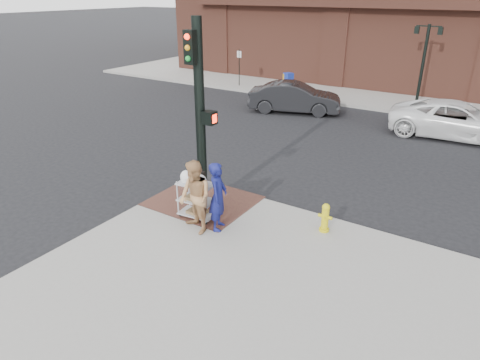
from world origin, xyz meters
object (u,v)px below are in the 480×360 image
Objects in this scene: sedan_dark at (295,98)px; woman_blue at (218,197)px; utility_cart at (197,197)px; traffic_signal_pole at (200,111)px; fire_hydrant at (325,217)px; lamp_post at (424,56)px; pedestrian_tan at (195,198)px; minivan_white at (457,120)px.

woman_blue is at bearing 177.91° from sedan_dark.
utility_cart is (2.83, -11.51, 0.01)m from sedan_dark.
fire_hydrant is (3.45, 0.46, -2.29)m from traffic_signal_pole.
lamp_post is 6.91m from sedan_dark.
lamp_post is 16.22m from woman_blue.
pedestrian_tan is at bearing -95.97° from lamp_post.
woman_blue is 2.35× the size of fire_hydrant.
fire_hydrant is at bearing -169.49° from sedan_dark.
lamp_post reaches higher than woman_blue.
pedestrian_tan is at bearing 115.18° from woman_blue.
woman_blue is 0.33× the size of minivan_white.
traffic_signal_pole is 0.94× the size of minivan_white.
woman_blue reaches higher than utility_cart.
traffic_signal_pole is 6.58× the size of fire_hydrant.
utility_cart is (-4.62, -11.56, 0.02)m from minivan_white.
utility_cart is at bearing 153.40° from minivan_white.
minivan_white is (4.96, 10.85, -2.09)m from traffic_signal_pole.
traffic_signal_pole is at bearing 143.76° from pedestrian_tan.
minivan_white is (2.49, -4.38, -1.88)m from lamp_post.
lamp_post is at bearing 107.27° from pedestrian_tan.
lamp_post is 16.19m from utility_cart.
fire_hydrant is at bearing -86.21° from lamp_post.
woman_blue is 1.33× the size of utility_cart.
pedestrian_tan is 2.44× the size of fire_hydrant.
minivan_white is (7.45, 0.05, -0.01)m from sedan_dark.
pedestrian_tan is 0.77m from utility_cart.
pedestrian_tan reaches higher than woman_blue.
woman_blue is 0.39× the size of sedan_dark.
lamp_post is at bearing -67.67° from sedan_dark.
woman_blue is at bearing 69.38° from pedestrian_tan.
sedan_dark is 5.96× the size of fire_hydrant.
sedan_dark is 11.85m from utility_cart.
fire_hydrant is at bearing 20.67° from utility_cart.
fire_hydrant is (0.98, -14.76, -2.08)m from lamp_post.
traffic_signal_pole is at bearing 150.62° from minivan_white.
sedan_dark is at bearing -138.28° from lamp_post.
pedestrian_tan is at bearing -59.48° from traffic_signal_pole.
traffic_signal_pole is 1.10× the size of sedan_dark.
fire_hydrant is (3.12, 1.18, -0.22)m from utility_cart.
minivan_white is 3.98× the size of utility_cart.
lamp_post reaches higher than fire_hydrant.
traffic_signal_pole is 2.29m from pedestrian_tan.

